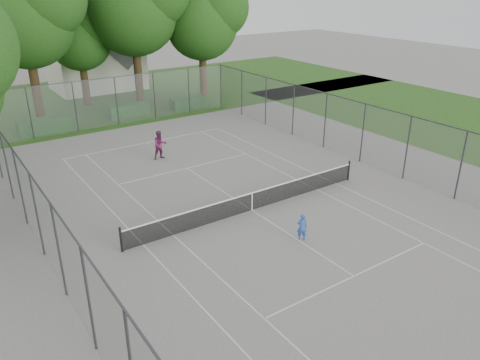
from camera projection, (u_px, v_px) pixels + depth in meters
ground at (252, 210)px, 21.98m from camera, size 120.00×120.00×0.00m
grass_far at (82, 100)px, 41.66m from camera, size 60.00×20.00×0.00m
court_markings at (252, 210)px, 21.98m from camera, size 11.03×23.83×0.01m
tennis_net at (252, 201)px, 21.77m from camera, size 12.87×0.10×1.10m
perimeter_fence at (252, 175)px, 21.26m from camera, size 18.08×34.08×3.52m
tree_far_left at (24, 9)px, 32.55m from camera, size 8.13×7.42×11.68m
tree_far_midleft at (79, 32)px, 37.79m from camera, size 6.04×5.51×8.68m
tree_far_midright at (134, 1)px, 36.94m from camera, size 8.42×7.69×12.10m
tree_far_right at (203, 17)px, 39.24m from camera, size 7.11×6.49×10.22m
hedge_left at (48, 125)px, 32.96m from camera, size 4.04×1.21×1.01m
hedge_mid at (129, 110)px, 36.53m from camera, size 3.18×0.91×1.00m
hedge_right at (188, 103)px, 38.95m from camera, size 2.98×1.09×0.90m
house at (94, 46)px, 44.40m from camera, size 8.04×6.23×10.01m
girl_player at (302, 227)px, 19.31m from camera, size 0.51×0.44×1.19m
woman_player at (160, 145)px, 27.90m from camera, size 0.87×0.69×1.74m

